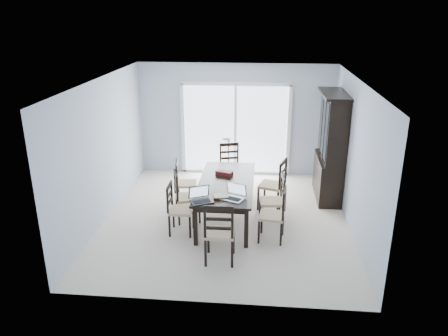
{
  "coord_description": "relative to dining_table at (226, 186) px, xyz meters",
  "views": [
    {
      "loc": [
        0.64,
        -7.37,
        3.73
      ],
      "look_at": [
        -0.04,
        0.0,
        1.02
      ],
      "focal_mm": 35.0,
      "sensor_mm": 36.0,
      "label": 1
    }
  ],
  "objects": [
    {
      "name": "hot_tub",
      "position": [
        -0.81,
        3.32,
        -0.24
      ],
      "size": [
        1.91,
        1.77,
        0.86
      ],
      "rotation": [
        0.0,
        0.0,
        -0.18
      ],
      "color": "maroon",
      "rests_on": "balcony"
    },
    {
      "name": "chair_right_near",
      "position": [
        0.92,
        -0.7,
        -0.09
      ],
      "size": [
        0.47,
        0.46,
        1.09
      ],
      "rotation": [
        0.0,
        0.0,
        1.45
      ],
      "color": "black",
      "rests_on": "floor"
    },
    {
      "name": "chair_end_near",
      "position": [
        0.03,
        -1.53,
        -0.04
      ],
      "size": [
        0.46,
        0.47,
        1.2
      ],
      "rotation": [
        0.0,
        0.0,
        0.02
      ],
      "color": "black",
      "rests_on": "floor"
    },
    {
      "name": "wall_right",
      "position": [
        2.25,
        0.0,
        0.63
      ],
      "size": [
        0.02,
        5.0,
        2.6
      ],
      "primitive_type": "cube",
      "color": "#A9B8CA",
      "rests_on": "floor"
    },
    {
      "name": "railing",
      "position": [
        0.0,
        4.5,
        -0.12
      ],
      "size": [
        4.5,
        0.06,
        1.1
      ],
      "primitive_type": "cube",
      "color": "#99999E",
      "rests_on": "balcony"
    },
    {
      "name": "dining_table",
      "position": [
        0.0,
        0.0,
        0.0
      ],
      "size": [
        1.0,
        2.2,
        0.75
      ],
      "color": "black",
      "rests_on": "floor"
    },
    {
      "name": "chair_left_far",
      "position": [
        -0.94,
        0.64,
        -0.12
      ],
      "size": [
        0.46,
        0.45,
        1.04
      ],
      "rotation": [
        0.0,
        0.0,
        -1.4
      ],
      "color": "black",
      "rests_on": "floor"
    },
    {
      "name": "back_wall",
      "position": [
        0.0,
        2.5,
        0.63
      ],
      "size": [
        4.5,
        0.02,
        2.6
      ],
      "primitive_type": "cube",
      "color": "#A9B8CA",
      "rests_on": "floor"
    },
    {
      "name": "chair_left_mid",
      "position": [
        -0.8,
        -0.12,
        -0.08
      ],
      "size": [
        0.54,
        0.53,
        1.11
      ],
      "rotation": [
        0.0,
        0.0,
        -1.26
      ],
      "color": "black",
      "rests_on": "floor"
    },
    {
      "name": "chair_end_far",
      "position": [
        -0.06,
        1.58,
        -0.07
      ],
      "size": [
        0.53,
        0.54,
        1.14
      ],
      "rotation": [
        0.0,
        0.0,
        3.41
      ],
      "color": "black",
      "rests_on": "floor"
    },
    {
      "name": "sliding_door",
      "position": [
        0.0,
        2.48,
        0.41
      ],
      "size": [
        2.52,
        0.05,
        2.18
      ],
      "color": "silver",
      "rests_on": "floor"
    },
    {
      "name": "balcony",
      "position": [
        0.0,
        3.5,
        -0.72
      ],
      "size": [
        4.5,
        2.0,
        0.1
      ],
      "primitive_type": "cube",
      "color": "gray",
      "rests_on": "ground"
    },
    {
      "name": "chair_left_near",
      "position": [
        -0.83,
        -0.59,
        -0.11
      ],
      "size": [
        0.41,
        0.4,
        1.06
      ],
      "rotation": [
        0.0,
        0.0,
        -1.57
      ],
      "color": "black",
      "rests_on": "floor"
    },
    {
      "name": "book_stack",
      "position": [
        -0.03,
        -0.7,
        0.1
      ],
      "size": [
        0.28,
        0.24,
        0.04
      ],
      "rotation": [
        0.0,
        0.0,
        0.1
      ],
      "color": "maroon",
      "rests_on": "dining_table"
    },
    {
      "name": "laptop_silver",
      "position": [
        0.17,
        -0.76,
        0.14
      ],
      "size": [
        0.43,
        0.38,
        0.25
      ],
      "rotation": [
        0.0,
        0.0,
        -0.41
      ],
      "color": "silver",
      "rests_on": "dining_table"
    },
    {
      "name": "game_box",
      "position": [
        -0.07,
        0.36,
        0.12
      ],
      "size": [
        0.35,
        0.25,
        0.08
      ],
      "primitive_type": "cube",
      "rotation": [
        0.0,
        0.0,
        -0.34
      ],
      "color": "#50101D",
      "rests_on": "dining_table"
    },
    {
      "name": "laptop_dark",
      "position": [
        -0.32,
        -0.92,
        0.14
      ],
      "size": [
        0.43,
        0.38,
        0.24
      ],
      "rotation": [
        0.0,
        0.0,
        0.44
      ],
      "color": "black",
      "rests_on": "dining_table"
    },
    {
      "name": "chair_right_mid",
      "position": [
        0.92,
        -0.1,
        -0.1
      ],
      "size": [
        0.46,
        0.45,
        1.09
      ],
      "rotation": [
        0.0,
        0.0,
        1.67
      ],
      "color": "black",
      "rests_on": "floor"
    },
    {
      "name": "ceiling",
      "position": [
        0.0,
        0.0,
        1.93
      ],
      "size": [
        5.0,
        5.0,
        0.0
      ],
      "primitive_type": "plane",
      "rotation": [
        3.14,
        0.0,
        0.0
      ],
      "color": "white",
      "rests_on": "back_wall"
    },
    {
      "name": "chair_right_far",
      "position": [
        0.94,
        0.55,
        -0.05
      ],
      "size": [
        0.57,
        0.56,
        1.18
      ],
      "rotation": [
        0.0,
        0.0,
        1.25
      ],
      "color": "black",
      "rests_on": "floor"
    },
    {
      "name": "cell_phone",
      "position": [
        0.12,
        -0.84,
        0.08
      ],
      "size": [
        0.12,
        0.06,
        0.01
      ],
      "primitive_type": "cube",
      "rotation": [
        0.0,
        0.0,
        0.07
      ],
      "color": "black",
      "rests_on": "dining_table"
    },
    {
      "name": "floor",
      "position": [
        0.0,
        0.0,
        -0.67
      ],
      "size": [
        5.0,
        5.0,
        0.0
      ],
      "primitive_type": "plane",
      "color": "beige",
      "rests_on": "ground"
    },
    {
      "name": "wall_left",
      "position": [
        -2.25,
        0.0,
        0.63
      ],
      "size": [
        0.02,
        5.0,
        2.6
      ],
      "primitive_type": "cube",
      "color": "#A9B8CA",
      "rests_on": "floor"
    },
    {
      "name": "china_hutch",
      "position": [
        2.02,
        1.25,
        0.4
      ],
      "size": [
        0.5,
        1.38,
        2.2
      ],
      "color": "black",
      "rests_on": "floor"
    }
  ]
}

